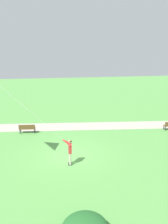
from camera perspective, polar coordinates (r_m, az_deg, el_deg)
The scene contains 4 objects.
ground_plane at distance 14.89m, azimuth -4.08°, elevation -12.24°, with size 120.00×120.00×0.00m, color #569947.
walkway_path at distance 20.70m, azimuth -1.27°, elevation -4.12°, with size 2.40×32.00×0.02m, color #ADA393.
person_kite_flyer at distance 13.23m, azimuth -4.13°, elevation -10.84°, with size 0.52×0.62×1.83m.
park_bench_near_walkway at distance 19.42m, azimuth -16.03°, elevation -4.48°, with size 0.68×1.55×0.88m.
Camera 1 is at (13.08, -1.97, 6.83)m, focal length 31.77 mm.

